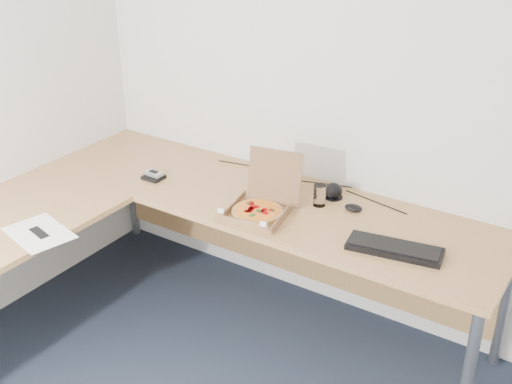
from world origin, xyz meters
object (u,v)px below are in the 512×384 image
Objects in this scene: drinking_glass at (319,195)px; pizza_box at (259,208)px; keyboard at (395,249)px; desk at (157,219)px; wallet at (154,177)px.

pizza_box is at bearing -129.72° from drinking_glass.
keyboard is at bearing -23.47° from drinking_glass.
keyboard is (1.10, 0.30, 0.04)m from desk.
drinking_glass is (0.20, 0.24, 0.02)m from pizza_box.
pizza_box is at bearing 172.86° from keyboard.
keyboard is at bearing 15.13° from desk.
wallet is at bearing 170.40° from keyboard.
drinking_glass reaches higher than desk.
wallet reaches higher than desk.
desk is 22.81× the size of drinking_glass.
drinking_glass is 0.53m from keyboard.
pizza_box reaches higher than wallet.
wallet is (-1.38, -0.00, -0.00)m from keyboard.
wallet is at bearing -166.61° from drinking_glass.
wallet is at bearing 166.96° from pizza_box.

